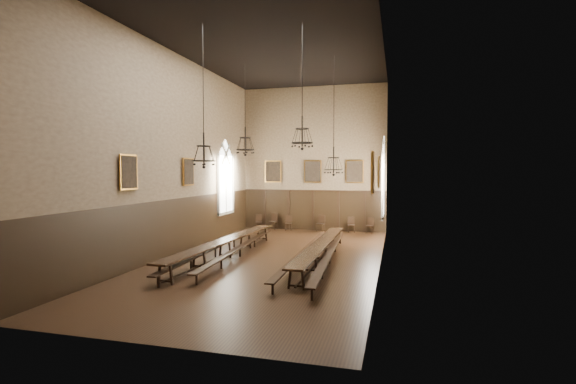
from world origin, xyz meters
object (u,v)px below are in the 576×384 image
at_px(chandelier_back_left, 245,144).
at_px(chair_7, 370,228).
at_px(table_right, 321,252).
at_px(chair_6, 351,228).
at_px(bench_left_outer, 215,250).
at_px(chandelier_back_right, 334,162).
at_px(bench_left_inner, 240,250).
at_px(table_left, 225,248).
at_px(chandelier_front_left, 204,151).
at_px(bench_right_inner, 303,255).
at_px(chandelier_front_right, 302,134).
at_px(chair_1, 273,225).
at_px(chair_0, 259,225).
at_px(chair_2, 289,226).
at_px(bench_right_outer, 330,256).
at_px(chair_4, 321,227).

bearing_deg(chandelier_back_left, chair_7, 44.42).
xyz_separation_m(table_right, chair_6, (0.38, 8.37, -0.09)).
height_order(table_right, bench_left_outer, table_right).
bearing_deg(chair_6, chandelier_back_right, -104.17).
bearing_deg(table_right, chandelier_back_right, 85.36).
bearing_deg(bench_left_inner, chair_7, 58.91).
xyz_separation_m(table_left, chandelier_back_right, (4.31, 2.61, 3.76)).
bearing_deg(chandelier_front_left, bench_left_inner, 86.51).
xyz_separation_m(bench_right_inner, chandelier_front_right, (0.36, -1.84, 4.78)).
distance_m(chair_6, chandelier_back_right, 7.23).
bearing_deg(chair_1, table_left, -74.42).
bearing_deg(table_left, chair_0, 99.09).
xyz_separation_m(chair_0, chandelier_front_right, (5.22, -10.56, 4.79)).
bearing_deg(table_left, chandelier_front_right, -26.41).
xyz_separation_m(bench_left_inner, bench_right_inner, (2.92, -0.38, -0.00)).
xyz_separation_m(chair_2, chandelier_front_right, (3.25, -10.56, 4.79)).
xyz_separation_m(chair_7, chandelier_back_right, (-1.31, -6.09, 3.87)).
xyz_separation_m(table_right, bench_right_inner, (-0.65, -0.42, -0.09)).
height_order(table_right, bench_right_outer, table_right).
height_order(table_left, table_right, table_left).
height_order(chair_1, chair_6, chair_1).
bearing_deg(chair_4, bench_left_inner, -91.88).
bearing_deg(chair_7, chair_4, -166.43).
height_order(bench_left_inner, chair_0, chair_0).
distance_m(table_right, chair_2, 9.03).
relative_size(table_right, chandelier_back_left, 2.19).
relative_size(bench_left_outer, bench_left_inner, 1.04).
height_order(chair_0, chandelier_back_right, chandelier_back_right).
xyz_separation_m(bench_left_outer, bench_right_inner, (3.91, -0.00, -0.01)).
bearing_deg(chair_2, bench_right_inner, -81.77).
distance_m(chandelier_back_right, chandelier_front_right, 4.63).
distance_m(chair_0, chair_1, 0.94).
xyz_separation_m(bench_right_outer, chair_7, (1.06, 8.74, -0.02)).
distance_m(bench_right_inner, chandelier_back_right, 4.77).
xyz_separation_m(chair_6, chandelier_back_left, (-4.69, -5.70, 4.78)).
bearing_deg(chair_7, chandelier_front_left, -101.30).
height_order(bench_left_inner, chair_7, chair_7).
xyz_separation_m(bench_right_outer, chair_2, (-3.97, 8.69, -0.03)).
bearing_deg(chandelier_front_right, bench_right_outer, 68.85).
height_order(chair_2, chandelier_back_left, chandelier_back_left).
distance_m(chair_2, chair_7, 5.04).
bearing_deg(chair_7, chandelier_back_left, -122.26).
height_order(chair_1, chandelier_back_right, chandelier_back_right).
bearing_deg(bench_left_inner, bench_right_outer, -5.01).
relative_size(chandelier_back_right, chandelier_front_right, 1.22).
bearing_deg(bench_left_outer, chair_1, 90.15).
distance_m(chair_6, chandelier_front_left, 12.88).
xyz_separation_m(bench_left_inner, chair_7, (5.06, 8.39, -0.00)).
bearing_deg(bench_left_inner, chandelier_back_right, 31.49).
bearing_deg(chandelier_front_left, chair_0, 98.79).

